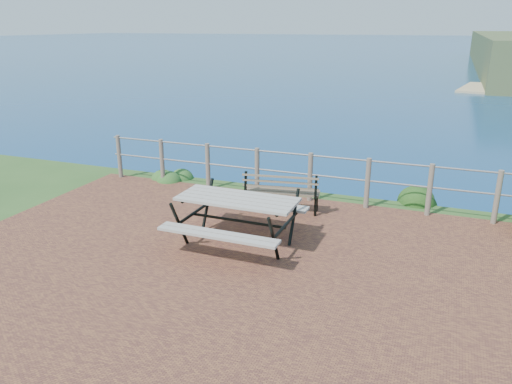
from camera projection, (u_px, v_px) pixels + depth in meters
ground at (249, 273)px, 7.28m from camera, size 10.00×7.00×0.12m
ocean at (450, 34)px, 184.12m from camera, size 1200.00×1200.00×0.00m
safety_railing at (310, 174)px, 10.06m from camera, size 9.40×0.10×1.00m
picnic_table at (238, 216)px, 8.04m from camera, size 1.92×1.66×0.81m
park_bench at (282, 185)px, 9.50m from camera, size 1.47×0.58×0.81m
shrub_lip_west at (172, 179)px, 11.74m from camera, size 0.68×0.68×0.39m
shrub_lip_east at (424, 201)px, 10.26m from camera, size 0.82×0.82×0.58m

